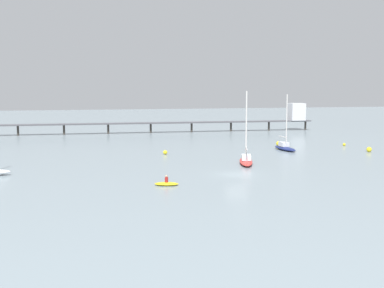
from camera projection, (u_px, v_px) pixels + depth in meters
name	position (u px, v px, depth m)	size (l,w,h in m)	color
ground_plane	(236.00, 175.00, 57.01)	(400.00, 400.00, 0.00)	gray
pier	(222.00, 118.00, 116.34)	(83.12, 6.99, 6.94)	#4C4C51
sailboat_navy	(285.00, 147.00, 80.19)	(1.94, 6.69, 9.57)	navy
sailboat_red	(246.00, 159.00, 65.37)	(4.24, 7.95, 10.15)	red
dinghy_yellow	(167.00, 183.00, 50.49)	(2.84, 1.89, 1.14)	yellow
mooring_buoy_near	(278.00, 143.00, 86.88)	(0.81, 0.81, 0.81)	yellow
mooring_buoy_inner	(369.00, 149.00, 77.83)	(0.85, 0.85, 0.85)	yellow
mooring_buoy_mid	(165.00, 152.00, 74.84)	(0.70, 0.70, 0.70)	yellow
mooring_buoy_far	(344.00, 144.00, 86.37)	(0.54, 0.54, 0.54)	yellow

